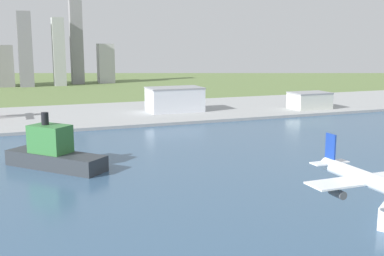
% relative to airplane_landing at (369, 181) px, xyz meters
% --- Properties ---
extents(ground_plane, '(2400.00, 2400.00, 0.00)m').
position_rel_airplane_landing_xyz_m(ground_plane, '(-25.12, 140.42, -30.16)').
color(ground_plane, '#5F7742').
extents(water_bay, '(840.00, 360.00, 0.15)m').
position_rel_airplane_landing_xyz_m(water_bay, '(-25.12, 80.42, -30.08)').
color(water_bay, '#385675').
rests_on(water_bay, ground).
extents(industrial_pier, '(840.00, 140.00, 2.50)m').
position_rel_airplane_landing_xyz_m(industrial_pier, '(-25.12, 330.42, -28.91)').
color(industrial_pier, '#999C9C').
rests_on(industrial_pier, ground).
extents(airplane_landing, '(33.23, 40.78, 13.75)m').
position_rel_airplane_landing_xyz_m(airplane_landing, '(0.00, 0.00, 0.00)').
color(airplane_landing, white).
extents(container_barge, '(50.64, 53.53, 29.69)m').
position_rel_airplane_landing_xyz_m(container_barge, '(-69.64, 159.29, -21.68)').
color(container_barge, '#2D3338').
rests_on(container_barge, water_bay).
extents(warehouse_main, '(50.29, 30.33, 22.34)m').
position_rel_airplane_landing_xyz_m(warehouse_main, '(52.68, 318.43, -16.47)').
color(warehouse_main, silver).
rests_on(warehouse_main, industrial_pier).
extents(warehouse_annex, '(37.06, 25.50, 15.89)m').
position_rel_airplane_landing_xyz_m(warehouse_annex, '(179.62, 288.55, -19.69)').
color(warehouse_annex, silver).
rests_on(warehouse_annex, industrial_pier).
extents(distant_skyline, '(256.22, 46.24, 146.89)m').
position_rel_airplane_landing_xyz_m(distant_skyline, '(-63.07, 658.95, 23.52)').
color(distant_skyline, '#A9AAAB').
rests_on(distant_skyline, ground).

